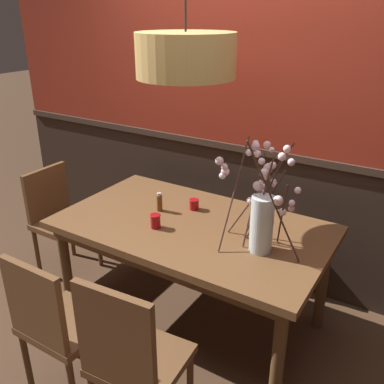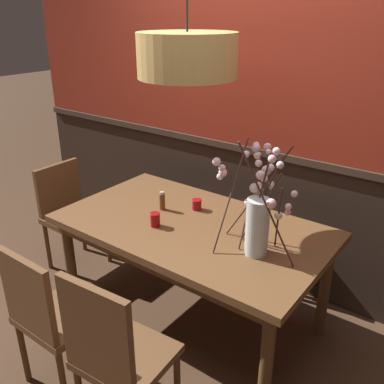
{
  "view_description": "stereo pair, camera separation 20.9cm",
  "coord_description": "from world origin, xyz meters",
  "px_view_note": "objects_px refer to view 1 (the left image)",
  "views": [
    {
      "loc": [
        1.28,
        -2.06,
        2.03
      ],
      "look_at": [
        0.0,
        0.0,
        0.99
      ],
      "focal_mm": 39.79,
      "sensor_mm": 36.0,
      "label": 1
    },
    {
      "loc": [
        1.45,
        -1.94,
        2.03
      ],
      "look_at": [
        0.0,
        0.0,
        0.99
      ],
      "focal_mm": 39.79,
      "sensor_mm": 36.0,
      "label": 2
    }
  ],
  "objects_px": {
    "chair_near_side_right": "(131,358)",
    "pendant_lamp": "(186,55)",
    "condiment_bottle": "(159,202)",
    "vase_with_blossoms": "(261,212)",
    "candle_holder_nearer_center": "(155,221)",
    "candle_holder_nearer_edge": "(194,204)",
    "chair_far_side_right": "(283,217)",
    "chair_near_side_left": "(55,322)",
    "chair_head_west_end": "(59,215)",
    "chair_far_side_left": "(219,197)",
    "dining_table": "(192,235)"
  },
  "relations": [
    {
      "from": "chair_near_side_right",
      "to": "pendant_lamp",
      "type": "relative_size",
      "value": 1.03
    },
    {
      "from": "condiment_bottle",
      "to": "pendant_lamp",
      "type": "height_order",
      "value": "pendant_lamp"
    },
    {
      "from": "chair_head_west_end",
      "to": "candle_holder_nearer_center",
      "type": "distance_m",
      "value": 1.14
    },
    {
      "from": "vase_with_blossoms",
      "to": "candle_holder_nearer_edge",
      "type": "xyz_separation_m",
      "value": [
        -0.58,
        0.24,
        -0.19
      ]
    },
    {
      "from": "chair_head_west_end",
      "to": "candle_holder_nearer_edge",
      "type": "bearing_deg",
      "value": 10.01
    },
    {
      "from": "candle_holder_nearer_edge",
      "to": "pendant_lamp",
      "type": "height_order",
      "value": "pendant_lamp"
    },
    {
      "from": "dining_table",
      "to": "chair_far_side_left",
      "type": "height_order",
      "value": "chair_far_side_left"
    },
    {
      "from": "condiment_bottle",
      "to": "chair_near_side_right",
      "type": "bearing_deg",
      "value": -61.25
    },
    {
      "from": "chair_far_side_left",
      "to": "vase_with_blossoms",
      "type": "distance_m",
      "value": 1.32
    },
    {
      "from": "condiment_bottle",
      "to": "pendant_lamp",
      "type": "xyz_separation_m",
      "value": [
        0.21,
        0.02,
        0.96
      ]
    },
    {
      "from": "chair_near_side_right",
      "to": "chair_far_side_right",
      "type": "relative_size",
      "value": 1.09
    },
    {
      "from": "chair_far_side_right",
      "to": "candle_holder_nearer_edge",
      "type": "xyz_separation_m",
      "value": [
        -0.4,
        -0.69,
        0.29
      ]
    },
    {
      "from": "dining_table",
      "to": "candle_holder_nearer_center",
      "type": "height_order",
      "value": "candle_holder_nearer_center"
    },
    {
      "from": "chair_head_west_end",
      "to": "chair_near_side_right",
      "type": "distance_m",
      "value": 1.77
    },
    {
      "from": "chair_far_side_right",
      "to": "chair_far_side_left",
      "type": "distance_m",
      "value": 0.6
    },
    {
      "from": "chair_far_side_right",
      "to": "chair_near_side_right",
      "type": "bearing_deg",
      "value": -91.73
    },
    {
      "from": "chair_head_west_end",
      "to": "chair_near_side_right",
      "type": "bearing_deg",
      "value": -31.38
    },
    {
      "from": "chair_far_side_left",
      "to": "candle_holder_nearer_center",
      "type": "bearing_deg",
      "value": -83.44
    },
    {
      "from": "chair_near_side_left",
      "to": "chair_near_side_right",
      "type": "bearing_deg",
      "value": -1.12
    },
    {
      "from": "candle_holder_nearer_center",
      "to": "candle_holder_nearer_edge",
      "type": "height_order",
      "value": "candle_holder_nearer_center"
    },
    {
      "from": "vase_with_blossoms",
      "to": "pendant_lamp",
      "type": "relative_size",
      "value": 0.74
    },
    {
      "from": "chair_head_west_end",
      "to": "chair_far_side_left",
      "type": "relative_size",
      "value": 0.93
    },
    {
      "from": "chair_near_side_right",
      "to": "candle_holder_nearer_edge",
      "type": "height_order",
      "value": "chair_near_side_right"
    },
    {
      "from": "chair_near_side_right",
      "to": "candle_holder_nearer_center",
      "type": "distance_m",
      "value": 0.91
    },
    {
      "from": "chair_far_side_right",
      "to": "candle_holder_nearer_center",
      "type": "xyz_separation_m",
      "value": [
        -0.47,
        -1.05,
        0.29
      ]
    },
    {
      "from": "dining_table",
      "to": "chair_far_side_right",
      "type": "relative_size",
      "value": 1.91
    },
    {
      "from": "chair_far_side_right",
      "to": "dining_table",
      "type": "bearing_deg",
      "value": -108.87
    },
    {
      "from": "dining_table",
      "to": "chair_far_side_left",
      "type": "bearing_deg",
      "value": 107.79
    },
    {
      "from": "chair_far_side_left",
      "to": "chair_near_side_left",
      "type": "bearing_deg",
      "value": -89.51
    },
    {
      "from": "chair_near_side_right",
      "to": "vase_with_blossoms",
      "type": "height_order",
      "value": "vase_with_blossoms"
    },
    {
      "from": "chair_near_side_left",
      "to": "candle_holder_nearer_center",
      "type": "relative_size",
      "value": 10.19
    },
    {
      "from": "candle_holder_nearer_center",
      "to": "pendant_lamp",
      "type": "bearing_deg",
      "value": 69.28
    },
    {
      "from": "chair_far_side_right",
      "to": "chair_far_side_left",
      "type": "relative_size",
      "value": 0.96
    },
    {
      "from": "chair_near_side_right",
      "to": "chair_far_side_left",
      "type": "relative_size",
      "value": 1.05
    },
    {
      "from": "vase_with_blossoms",
      "to": "pendant_lamp",
      "type": "xyz_separation_m",
      "value": [
        -0.57,
        0.11,
        0.8
      ]
    },
    {
      "from": "chair_near_side_left",
      "to": "candle_holder_nearer_center",
      "type": "distance_m",
      "value": 0.82
    },
    {
      "from": "pendant_lamp",
      "to": "dining_table",
      "type": "bearing_deg",
      "value": -38.68
    },
    {
      "from": "dining_table",
      "to": "chair_near_side_left",
      "type": "relative_size",
      "value": 1.89
    },
    {
      "from": "dining_table",
      "to": "chair_head_west_end",
      "type": "bearing_deg",
      "value": -179.45
    },
    {
      "from": "vase_with_blossoms",
      "to": "candle_holder_nearer_center",
      "type": "height_order",
      "value": "vase_with_blossoms"
    },
    {
      "from": "chair_head_west_end",
      "to": "chair_far_side_right",
      "type": "relative_size",
      "value": 0.97
    },
    {
      "from": "vase_with_blossoms",
      "to": "candle_holder_nearer_center",
      "type": "xyz_separation_m",
      "value": [
        -0.65,
        -0.12,
        -0.18
      ]
    },
    {
      "from": "candle_holder_nearer_center",
      "to": "dining_table",
      "type": "bearing_deg",
      "value": 43.71
    },
    {
      "from": "chair_head_west_end",
      "to": "vase_with_blossoms",
      "type": "xyz_separation_m",
      "value": [
        1.74,
        -0.03,
        0.49
      ]
    },
    {
      "from": "chair_far_side_right",
      "to": "condiment_bottle",
      "type": "relative_size",
      "value": 6.92
    },
    {
      "from": "chair_near_side_left",
      "to": "pendant_lamp",
      "type": "xyz_separation_m",
      "value": [
        0.19,
        0.99,
        1.27
      ]
    },
    {
      "from": "chair_near_side_left",
      "to": "vase_with_blossoms",
      "type": "height_order",
      "value": "vase_with_blossoms"
    },
    {
      "from": "chair_far_side_left",
      "to": "condiment_bottle",
      "type": "distance_m",
      "value": 0.91
    },
    {
      "from": "chair_near_side_right",
      "to": "condiment_bottle",
      "type": "xyz_separation_m",
      "value": [
        -0.54,
        0.98,
        0.28
      ]
    },
    {
      "from": "chair_head_west_end",
      "to": "vase_with_blossoms",
      "type": "relative_size",
      "value": 1.23
    }
  ]
}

